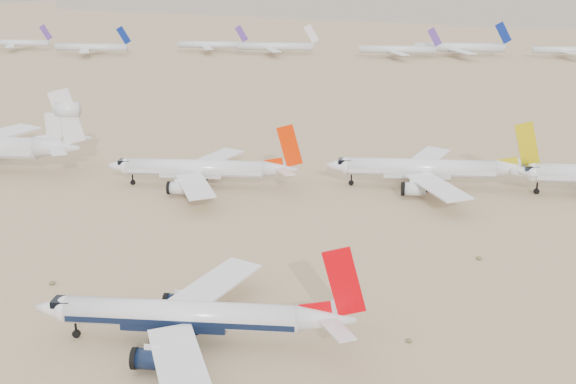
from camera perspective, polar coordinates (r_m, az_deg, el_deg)
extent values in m
plane|color=#83684C|center=(99.53, -4.85, -11.52)|extent=(7000.00, 7000.00, 0.00)
cylinder|color=silver|center=(97.43, -8.45, -9.53)|extent=(31.04, 3.67, 3.67)
cube|color=black|center=(97.65, -8.44, -9.77)|extent=(30.41, 3.72, 0.83)
sphere|color=silver|center=(102.09, -17.04, -8.83)|extent=(3.67, 3.67, 3.67)
cube|color=black|center=(101.86, -17.39, -8.30)|extent=(2.57, 2.38, 0.92)
cone|color=silver|center=(94.79, 3.05, -9.98)|extent=(7.76, 3.67, 3.67)
cube|color=silver|center=(88.01, -8.57, -13.23)|extent=(11.99, 18.89, 0.57)
cube|color=silver|center=(91.40, 3.92, -10.80)|extent=(4.93, 6.44, 0.22)
cylinder|color=black|center=(92.54, -10.58, -12.86)|extent=(4.31, 2.64, 2.64)
cube|color=silver|center=(106.73, -5.80, -7.25)|extent=(11.99, 18.89, 0.57)
cube|color=silver|center=(97.72, 4.05, -8.80)|extent=(4.93, 6.44, 0.22)
cylinder|color=black|center=(105.45, -8.34, -8.69)|extent=(4.31, 2.64, 2.64)
cube|color=#CF0009|center=(92.37, 4.45, -7.09)|extent=(5.88, 0.29, 9.69)
cylinder|color=black|center=(103.42, -16.38, -10.70)|extent=(1.10, 0.46, 1.10)
cylinder|color=black|center=(96.61, -7.96, -12.09)|extent=(1.54, 0.92, 1.54)
cylinder|color=black|center=(100.97, -7.29, -10.65)|extent=(1.54, 0.92, 1.54)
sphere|color=silver|center=(164.76, 18.84, 1.45)|extent=(4.19, 4.19, 4.19)
cube|color=black|center=(164.31, 18.66, 1.85)|extent=(2.93, 2.72, 1.05)
cylinder|color=black|center=(166.18, 19.04, 0.06)|extent=(1.26, 0.52, 1.26)
cylinder|color=silver|center=(163.28, 10.46, 1.90)|extent=(32.74, 3.98, 3.98)
cube|color=silver|center=(163.41, 10.45, 1.73)|extent=(32.09, 4.04, 0.90)
sphere|color=silver|center=(162.61, 4.70, 2.08)|extent=(3.98, 3.98, 3.98)
cube|color=black|center=(162.32, 4.50, 2.45)|extent=(2.79, 2.59, 0.99)
cone|color=silver|center=(166.26, 17.43, 1.76)|extent=(8.19, 3.98, 3.98)
cube|color=silver|center=(152.72, 11.73, 0.43)|extent=(12.65, 19.93, 0.62)
cube|color=silver|center=(162.92, 18.24, 1.54)|extent=(5.20, 6.80, 0.24)
cylinder|color=silver|center=(156.09, 9.98, 0.22)|extent=(4.55, 2.86, 2.86)
cube|color=silver|center=(174.77, 10.97, 2.69)|extent=(12.65, 19.93, 0.62)
cube|color=silver|center=(170.03, 17.72, 2.25)|extent=(5.20, 6.80, 0.24)
cylinder|color=silver|center=(171.57, 9.59, 1.86)|extent=(4.55, 2.86, 2.86)
cube|color=#C1AC0B|center=(165.35, 18.38, 3.62)|extent=(6.21, 0.32, 10.22)
cylinder|color=black|center=(163.73, 5.02, 0.73)|extent=(1.19, 0.50, 1.19)
cylinder|color=black|center=(161.81, 10.94, 0.34)|extent=(1.67, 0.99, 1.67)
cylinder|color=black|center=(167.11, 10.78, 0.91)|extent=(1.67, 0.99, 1.67)
cylinder|color=silver|center=(162.56, -7.36, 1.90)|extent=(30.92, 3.78, 3.78)
cube|color=silver|center=(162.69, -7.35, 1.74)|extent=(30.30, 3.84, 0.85)
sphere|color=silver|center=(166.61, -12.55, 2.01)|extent=(3.78, 3.78, 3.78)
cube|color=black|center=(166.51, -12.76, 2.35)|extent=(2.65, 2.46, 0.94)
cone|color=silver|center=(159.41, -0.64, 1.83)|extent=(7.73, 3.78, 3.78)
cube|color=silver|center=(152.04, -7.36, 0.51)|extent=(11.94, 18.82, 0.58)
cube|color=silver|center=(155.71, -0.23, 1.62)|extent=(4.91, 6.42, 0.23)
cylinder|color=silver|center=(156.50, -8.54, 0.31)|extent=(4.29, 2.72, 2.72)
cube|color=silver|center=(172.52, -5.79, 2.67)|extent=(11.94, 18.82, 0.58)
cube|color=silver|center=(162.55, 0.02, 2.32)|extent=(4.91, 6.42, 0.23)
cylinder|color=silver|center=(170.76, -7.33, 1.86)|extent=(4.29, 2.72, 2.72)
cube|color=red|center=(157.80, 0.13, 3.68)|extent=(5.86, 0.30, 9.66)
cylinder|color=black|center=(167.38, -12.16, 0.76)|extent=(1.13, 0.47, 1.13)
cylinder|color=black|center=(160.83, -7.06, 0.41)|extent=(1.59, 0.94, 1.59)
cylinder|color=black|center=(165.76, -6.68, 0.96)|extent=(1.59, 0.94, 1.59)
cone|color=silver|center=(179.08, -17.74, 3.36)|extent=(10.91, 5.22, 5.22)
cube|color=silver|center=(173.63, -17.75, 3.14)|extent=(6.92, 9.05, 0.31)
cube|color=silver|center=(182.62, -16.55, 3.95)|extent=(6.92, 9.05, 0.31)
cube|color=silver|center=(176.28, -17.06, 5.72)|extent=(8.27, 0.42, 13.62)
cylinder|color=silver|center=(175.84, -17.02, 6.26)|extent=(5.45, 3.38, 3.38)
cylinder|color=silver|center=(438.21, -20.57, 10.97)|extent=(35.72, 3.53, 3.53)
cube|color=#4F328A|center=(430.64, -18.60, 11.87)|extent=(7.11, 0.35, 8.96)
cube|color=silver|center=(430.00, -21.09, 10.73)|extent=(9.41, 16.44, 0.35)
cube|color=silver|center=(446.57, -20.05, 11.06)|extent=(9.41, 16.44, 0.35)
cylinder|color=silver|center=(402.84, -15.30, 10.97)|extent=(38.70, 3.82, 3.82)
cube|color=navy|center=(396.17, -12.86, 11.98)|extent=(7.71, 0.38, 9.71)
cube|color=silver|center=(393.60, -15.81, 10.69)|extent=(10.20, 17.82, 0.38)
cube|color=silver|center=(412.24, -14.81, 11.07)|extent=(10.20, 17.82, 0.38)
cylinder|color=silver|center=(404.41, -6.14, 11.49)|extent=(36.58, 3.61, 3.61)
cube|color=#4F328A|center=(400.72, -3.70, 12.38)|extent=(7.28, 0.36, 9.18)
cube|color=silver|center=(395.26, -6.41, 11.26)|extent=(9.64, 16.84, 0.36)
cube|color=silver|center=(413.69, -5.87, 11.57)|extent=(9.64, 16.84, 0.36)
cylinder|color=silver|center=(392.44, -1.03, 11.43)|extent=(41.05, 4.06, 4.06)
cube|color=silver|center=(390.03, 1.86, 12.40)|extent=(8.17, 0.41, 10.30)
cube|color=silver|center=(382.03, -1.21, 11.16)|extent=(10.81, 18.89, 0.41)
cube|color=silver|center=(403.00, -0.85, 11.51)|extent=(10.81, 18.89, 0.41)
cylinder|color=silver|center=(383.08, 8.64, 11.06)|extent=(39.49, 3.90, 3.90)
cube|color=#4F328A|center=(383.81, 11.51, 11.92)|extent=(7.87, 0.39, 9.91)
cube|color=silver|center=(373.01, 8.71, 10.79)|extent=(10.40, 18.18, 0.39)
cube|color=silver|center=(393.29, 8.56, 11.15)|extent=(10.40, 18.18, 0.39)
cylinder|color=silver|center=(395.61, 13.39, 11.05)|extent=(46.44, 4.59, 4.59)
cube|color=navy|center=(398.34, 16.65, 11.96)|extent=(9.25, 0.46, 11.65)
cube|color=silver|center=(383.86, 13.61, 10.73)|extent=(12.23, 21.38, 0.46)
cube|color=silver|center=(407.52, 13.16, 11.16)|extent=(12.23, 21.38, 0.46)
cylinder|color=silver|center=(404.47, 21.24, 10.40)|extent=(35.52, 3.51, 3.51)
cube|color=silver|center=(395.74, 21.58, 10.14)|extent=(9.36, 16.35, 0.35)
cube|color=silver|center=(413.34, 20.90, 10.50)|extent=(9.36, 16.35, 0.35)
ellipsoid|color=brown|center=(120.26, -18.13, -6.83)|extent=(0.98, 0.98, 0.54)
ellipsoid|color=brown|center=(99.76, 9.53, -11.48)|extent=(0.84, 0.84, 0.46)
ellipsoid|color=brown|center=(127.66, 14.86, -5.05)|extent=(0.98, 0.98, 0.54)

